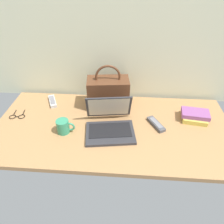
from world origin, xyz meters
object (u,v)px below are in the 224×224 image
(remote_control_far, at_px, (52,101))
(book_stack, at_px, (195,116))
(remote_control_near, at_px, (156,124))
(laptop, at_px, (110,124))
(coffee_mug, at_px, (63,126))
(eyeglasses, at_px, (17,116))
(handbag, at_px, (108,92))

(remote_control_far, bearing_deg, book_stack, -7.10)
(remote_control_near, xyz_separation_m, book_stack, (0.27, 0.09, 0.02))
(laptop, bearing_deg, book_stack, 14.16)
(coffee_mug, xyz_separation_m, remote_control_near, (0.60, 0.11, -0.04))
(coffee_mug, xyz_separation_m, eyeglasses, (-0.38, 0.13, -0.04))
(coffee_mug, distance_m, eyeglasses, 0.40)
(book_stack, bearing_deg, remote_control_near, -161.98)
(laptop, height_order, remote_control_near, laptop)
(coffee_mug, distance_m, remote_control_near, 0.61)
(handbag, bearing_deg, laptop, -82.96)
(remote_control_far, xyz_separation_m, book_stack, (1.05, -0.13, 0.02))
(remote_control_near, bearing_deg, laptop, -169.36)
(laptop, distance_m, handbag, 0.29)
(laptop, relative_size, eyeglasses, 2.97)
(remote_control_near, relative_size, handbag, 0.49)
(remote_control_near, xyz_separation_m, handbag, (-0.34, 0.22, 0.10))
(remote_control_far, xyz_separation_m, eyeglasses, (-0.20, -0.20, -0.01))
(coffee_mug, relative_size, handbag, 0.36)
(coffee_mug, xyz_separation_m, handbag, (0.26, 0.32, 0.07))
(remote_control_near, bearing_deg, coffee_mug, -169.77)
(coffee_mug, height_order, handbag, handbag)
(laptop, bearing_deg, remote_control_far, 149.51)
(laptop, height_order, remote_control_far, laptop)
(laptop, xyz_separation_m, remote_control_near, (0.31, 0.06, -0.03))
(coffee_mug, relative_size, book_stack, 0.60)
(book_stack, bearing_deg, eyeglasses, -176.99)
(remote_control_near, xyz_separation_m, remote_control_far, (-0.78, 0.22, 0.00))
(coffee_mug, relative_size, remote_control_far, 0.72)
(coffee_mug, height_order, book_stack, coffee_mug)
(laptop, bearing_deg, handbag, 97.04)
(coffee_mug, bearing_deg, book_stack, 12.71)
(laptop, distance_m, remote_control_near, 0.32)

